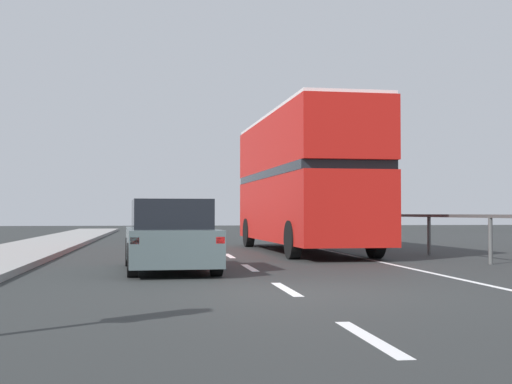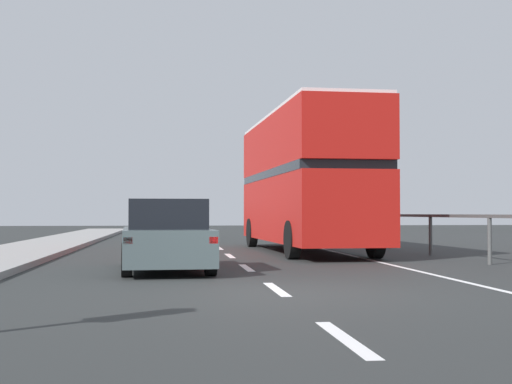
% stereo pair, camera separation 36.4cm
% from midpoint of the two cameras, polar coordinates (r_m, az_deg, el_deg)
% --- Properties ---
extents(ground_plane, '(74.73, 120.00, 0.10)m').
position_cam_midpoint_polar(ground_plane, '(10.95, 2.90, -8.16)').
color(ground_plane, '#282B2A').
extents(lane_paint_markings, '(3.54, 46.00, 0.01)m').
position_cam_midpoint_polar(lane_paint_markings, '(19.46, 5.00, -5.17)').
color(lane_paint_markings, silver).
rests_on(lane_paint_markings, ground).
extents(bridge_side_railing, '(0.10, 42.00, 1.16)m').
position_cam_midpoint_polar(bridge_side_railing, '(21.10, 14.08, -2.30)').
color(bridge_side_railing, '#4A4B4B').
rests_on(bridge_side_railing, ground).
extents(double_decker_bus_red, '(2.80, 10.14, 4.20)m').
position_cam_midpoint_polar(double_decker_bus_red, '(22.31, 4.36, 1.05)').
color(double_decker_bus_red, '#B01712').
rests_on(double_decker_bus_red, ground).
extents(hatchback_car_near, '(1.95, 4.38, 1.46)m').
position_cam_midpoint_polar(hatchback_car_near, '(15.02, -6.44, -3.55)').
color(hatchback_car_near, '#435153').
rests_on(hatchback_car_near, ground).
extents(sedan_car_ahead, '(1.78, 4.13, 1.30)m').
position_cam_midpoint_polar(sedan_car_ahead, '(33.92, -6.28, -2.63)').
color(sedan_car_ahead, gray).
rests_on(sedan_car_ahead, ground).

